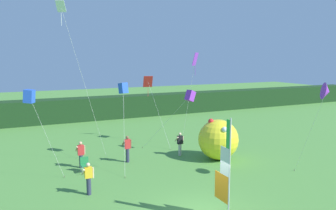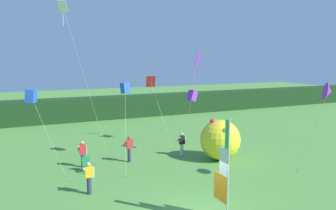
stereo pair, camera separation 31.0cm
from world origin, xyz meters
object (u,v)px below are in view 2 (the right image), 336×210
at_px(person_near_banner, 83,153).
at_px(kite_purple_box_3, 192,96).
at_px(folding_chair, 86,163).
at_px(kite_white_diamond_0, 68,23).
at_px(person_far_left, 129,148).
at_px(kite_purple_diamond_2, 197,63).
at_px(inflatable_balloon, 220,140).
at_px(kite_red_diamond_6, 151,84).
at_px(kite_blue_box_4, 125,88).
at_px(person_far_right, 182,143).
at_px(person_mid_field, 89,177).
at_px(kite_blue_box_1, 31,96).
at_px(kite_purple_delta_5, 328,92).
at_px(banner_flag, 224,172).

xyz_separation_m(person_near_banner, kite_purple_box_3, (7.40, -0.27, 3.21)).
relative_size(person_near_banner, folding_chair, 1.84).
distance_m(kite_white_diamond_0, kite_purple_box_3, 9.18).
distance_m(person_far_left, kite_purple_diamond_2, 8.07).
xyz_separation_m(inflatable_balloon, kite_red_diamond_6, (-2.22, 6.69, 3.27)).
distance_m(person_near_banner, inflatable_balloon, 8.81).
height_order(kite_purple_box_3, kite_blue_box_4, kite_blue_box_4).
xyz_separation_m(person_far_right, kite_red_diamond_6, (-0.32, 4.88, 3.75)).
xyz_separation_m(person_mid_field, kite_blue_box_4, (3.36, 4.79, 3.84)).
relative_size(kite_purple_diamond_2, kite_blue_box_4, 1.38).
height_order(kite_white_diamond_0, kite_blue_box_1, kite_white_diamond_0).
bearing_deg(person_near_banner, kite_red_diamond_6, 35.99).
xyz_separation_m(folding_chair, kite_blue_box_4, (2.88, 1.44, 4.19)).
bearing_deg(kite_purple_diamond_2, person_far_right, -140.56).
relative_size(kite_purple_box_3, kite_blue_box_4, 0.89).
bearing_deg(kite_blue_box_4, kite_purple_delta_5, -48.90).
bearing_deg(person_far_right, kite_purple_box_3, 0.97).
height_order(person_near_banner, kite_purple_delta_5, kite_purple_delta_5).
distance_m(person_far_right, folding_chair, 6.62).
bearing_deg(kite_blue_box_1, kite_white_diamond_0, 28.40).
xyz_separation_m(inflatable_balloon, kite_purple_delta_5, (2.15, -6.26, 3.65)).
relative_size(person_far_left, kite_purple_box_3, 0.38).
bearing_deg(kite_white_diamond_0, kite_blue_box_1, -151.60).
bearing_deg(kite_red_diamond_6, kite_purple_box_3, -77.48).
bearing_deg(folding_chair, person_far_right, 5.35).
distance_m(kite_white_diamond_0, kite_purple_delta_5, 14.35).
relative_size(inflatable_balloon, folding_chair, 3.08).
relative_size(person_near_banner, kite_purple_delta_5, 0.30).
distance_m(inflatable_balloon, kite_purple_diamond_2, 6.09).
xyz_separation_m(person_far_left, kite_red_diamond_6, (3.41, 4.76, 3.68)).
height_order(folding_chair, kite_purple_diamond_2, kite_purple_diamond_2).
bearing_deg(kite_blue_box_4, inflatable_balloon, -25.21).
relative_size(kite_white_diamond_0, kite_blue_box_1, 1.93).
bearing_deg(person_far_left, kite_blue_box_4, 88.18).
relative_size(kite_purple_diamond_2, kite_purple_box_3, 1.56).
height_order(folding_chair, kite_red_diamond_6, kite_red_diamond_6).
bearing_deg(kite_purple_delta_5, person_far_right, 116.70).
xyz_separation_m(inflatable_balloon, kite_blue_box_1, (-11.30, 0.65, 3.34)).
bearing_deg(kite_blue_box_4, person_near_banner, -169.58).
xyz_separation_m(kite_white_diamond_0, kite_blue_box_1, (-2.16, -1.17, -3.90)).
bearing_deg(inflatable_balloon, person_mid_field, -166.54).
height_order(person_far_right, inflatable_balloon, inflatable_balloon).
distance_m(banner_flag, kite_purple_delta_5, 7.30).
bearing_deg(inflatable_balloon, folding_chair, 171.96).
distance_m(person_mid_field, kite_blue_box_4, 7.00).
xyz_separation_m(kite_blue_box_4, kite_red_diamond_6, (3.39, 4.05, -0.10)).
distance_m(person_mid_field, person_far_left, 5.27).
distance_m(inflatable_balloon, kite_purple_delta_5, 7.56).
height_order(inflatable_balloon, kite_purple_box_3, kite_purple_box_3).
height_order(person_near_banner, person_far_right, person_near_banner).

